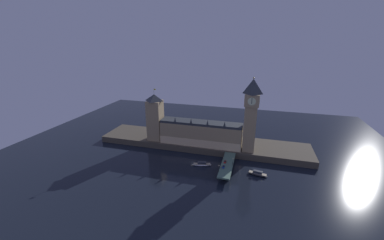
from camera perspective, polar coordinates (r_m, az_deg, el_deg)
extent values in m
plane|color=black|center=(222.12, 0.12, -10.26)|extent=(400.00, 400.00, 0.00)
cube|color=#4C4438|center=(254.54, 2.50, -5.53)|extent=(220.00, 42.00, 6.42)
cube|color=tan|center=(239.60, 2.12, -3.43)|extent=(82.42, 16.34, 21.90)
cube|color=beige|center=(234.96, 1.62, -5.74)|extent=(82.42, 0.20, 7.88)
cube|color=#2D3338|center=(235.31, 2.16, -0.68)|extent=(82.42, 15.03, 2.40)
cone|color=#2D3338|center=(234.59, -4.11, 0.15)|extent=(2.40, 2.40, 4.82)
cone|color=#2D3338|center=(229.76, -0.24, -0.20)|extent=(2.40, 2.40, 4.82)
cone|color=#2D3338|center=(226.02, 3.78, -0.57)|extent=(2.40, 2.40, 4.82)
cone|color=#2D3338|center=(223.45, 7.92, -0.94)|extent=(2.40, 2.40, 4.82)
cube|color=tan|center=(228.27, 13.80, -2.05)|extent=(10.98, 10.98, 44.75)
cube|color=tan|center=(220.23, 14.36, 4.77)|extent=(12.95, 12.95, 11.13)
cylinder|color=beige|center=(213.81, 14.29, 4.37)|extent=(7.06, 0.25, 7.06)
cylinder|color=beige|center=(226.66, 14.42, 5.15)|extent=(7.06, 0.25, 7.06)
cylinder|color=beige|center=(220.22, 16.08, 4.62)|extent=(0.25, 7.06, 7.06)
cylinder|color=beige|center=(220.45, 12.64, 4.92)|extent=(0.25, 7.06, 7.06)
cube|color=black|center=(213.51, 14.30, 4.50)|extent=(0.36, 0.10, 5.30)
pyramid|color=#2D3338|center=(217.74, 14.62, 7.91)|extent=(12.95, 12.95, 13.42)
sphere|color=gold|center=(216.55, 14.78, 9.86)|extent=(1.60, 1.60, 1.60)
cube|color=tan|center=(251.52, -8.88, -0.07)|extent=(14.45, 14.45, 42.44)
pyramid|color=#2D3338|center=(244.83, -9.16, 5.40)|extent=(14.74, 14.74, 6.81)
cylinder|color=#99999E|center=(243.47, -9.24, 6.87)|extent=(0.24, 0.24, 6.00)
cube|color=gold|center=(242.61, -9.03, 7.34)|extent=(2.00, 0.08, 1.20)
cube|color=#476656|center=(209.82, 8.51, -10.67)|extent=(10.10, 46.00, 1.40)
cube|color=#4C4438|center=(199.52, 7.93, -13.32)|extent=(8.59, 3.20, 4.65)
cube|color=#4C4438|center=(207.35, 8.30, -12.00)|extent=(8.59, 3.20, 4.65)
cube|color=#4C4438|center=(215.29, 8.64, -10.79)|extent=(8.59, 3.20, 4.65)
cube|color=#4C4438|center=(223.32, 8.95, -9.66)|extent=(8.59, 3.20, 4.65)
cube|color=red|center=(211.55, 8.01, -10.01)|extent=(1.94, 4.16, 0.67)
cube|color=black|center=(211.28, 8.02, -9.87)|extent=(1.59, 1.87, 0.45)
cylinder|color=black|center=(212.86, 7.81, -9.86)|extent=(0.22, 0.64, 0.64)
cylinder|color=black|center=(212.67, 8.31, -9.92)|extent=(0.22, 0.64, 0.64)
cylinder|color=black|center=(210.61, 7.71, -10.19)|extent=(0.22, 0.64, 0.64)
cylinder|color=black|center=(210.42, 8.21, -10.24)|extent=(0.22, 0.64, 0.64)
cube|color=navy|center=(203.62, 7.64, -11.17)|extent=(1.74, 4.21, 0.87)
cube|color=black|center=(203.30, 7.65, -11.01)|extent=(1.42, 1.89, 0.45)
cylinder|color=black|center=(204.98, 7.46, -11.04)|extent=(0.22, 0.64, 0.64)
cylinder|color=black|center=(204.81, 7.93, -11.09)|extent=(0.22, 0.64, 0.64)
cylinder|color=black|center=(202.73, 7.35, -11.40)|extent=(0.22, 0.64, 0.64)
cylinder|color=black|center=(202.56, 7.82, -11.45)|extent=(0.22, 0.64, 0.64)
cylinder|color=black|center=(202.76, 6.95, -11.35)|extent=(0.28, 0.28, 0.77)
cylinder|color=gray|center=(202.41, 6.96, -11.18)|extent=(0.38, 0.38, 0.64)
sphere|color=tan|center=(202.21, 6.96, -11.08)|extent=(0.21, 0.21, 0.21)
cylinder|color=black|center=(210.49, 9.81, -10.30)|extent=(0.28, 0.28, 0.80)
cylinder|color=black|center=(210.13, 9.82, -10.12)|extent=(0.38, 0.38, 0.67)
sphere|color=tan|center=(209.92, 9.83, -10.02)|extent=(0.22, 0.22, 0.22)
cylinder|color=black|center=(217.16, 7.65, -9.22)|extent=(0.28, 0.28, 0.79)
cylinder|color=gray|center=(216.83, 7.66, -9.05)|extent=(0.38, 0.38, 0.66)
sphere|color=tan|center=(216.62, 7.66, -8.95)|extent=(0.21, 0.21, 0.21)
cylinder|color=#2D3333|center=(197.21, 6.52, -12.31)|extent=(0.56, 0.56, 0.50)
cylinder|color=#2D3333|center=(195.83, 6.55, -11.62)|extent=(0.18, 0.18, 4.96)
sphere|color=#F9E5A3|center=(194.33, 6.58, -10.85)|extent=(0.60, 0.60, 0.60)
sphere|color=#F9E5A3|center=(194.55, 6.44, -10.93)|extent=(0.44, 0.44, 0.44)
sphere|color=#F9E5A3|center=(194.44, 6.71, -10.96)|extent=(0.44, 0.44, 0.44)
cylinder|color=#2D3333|center=(208.96, 9.86, -10.58)|extent=(0.56, 0.56, 0.50)
cylinder|color=#2D3333|center=(207.65, 9.90, -9.92)|extent=(0.18, 0.18, 4.99)
sphere|color=#F9E5A3|center=(206.22, 9.95, -9.17)|extent=(0.60, 0.60, 0.60)
sphere|color=#F9E5A3|center=(206.42, 9.82, -9.25)|extent=(0.44, 0.44, 0.44)
sphere|color=#F9E5A3|center=(206.35, 10.07, -9.27)|extent=(0.44, 0.44, 0.44)
cylinder|color=#2D3333|center=(222.78, 7.79, -8.52)|extent=(0.56, 0.56, 0.50)
cylinder|color=#2D3333|center=(221.38, 7.82, -7.80)|extent=(0.18, 0.18, 5.74)
sphere|color=#F9E5A3|center=(219.89, 7.86, -7.00)|extent=(0.60, 0.60, 0.60)
sphere|color=#F9E5A3|center=(220.09, 7.74, -7.07)|extent=(0.44, 0.44, 0.44)
sphere|color=#F9E5A3|center=(219.99, 7.97, -7.09)|extent=(0.44, 0.44, 0.44)
ellipsoid|color=white|center=(216.91, 2.41, -10.76)|extent=(17.80, 8.27, 1.81)
cube|color=tan|center=(216.51, 2.41, -10.57)|extent=(15.58, 6.93, 0.24)
cube|color=#2D333D|center=(216.01, 2.41, -10.34)|extent=(8.18, 4.46, 1.81)
ellipsoid|color=#28282D|center=(209.91, 15.60, -12.54)|extent=(16.91, 7.53, 2.09)
cube|color=tan|center=(209.43, 15.62, -12.32)|extent=(14.81, 6.28, 0.24)
cube|color=#2D333D|center=(208.85, 15.65, -12.05)|extent=(7.75, 4.13, 2.09)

